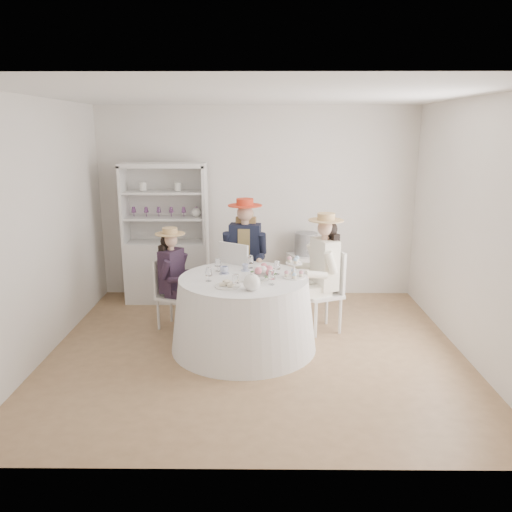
{
  "coord_description": "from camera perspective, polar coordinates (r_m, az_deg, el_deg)",
  "views": [
    {
      "loc": [
        0.04,
        -5.09,
        2.37
      ],
      "look_at": [
        0.0,
        0.1,
        1.05
      ],
      "focal_mm": 35.0,
      "sensor_mm": 36.0,
      "label": 1
    }
  ],
  "objects": [
    {
      "name": "guest_right",
      "position": [
        5.92,
        7.62,
        -1.15
      ],
      "size": [
        0.6,
        0.54,
        1.44
      ],
      "rotation": [
        0.0,
        0.0,
        -1.19
      ],
      "color": "silver",
      "rests_on": "ground"
    },
    {
      "name": "wall_back",
      "position": [
        7.17,
        0.13,
        6.07
      ],
      "size": [
        4.5,
        0.0,
        4.5
      ],
      "primitive_type": "plane",
      "rotation": [
        1.57,
        0.0,
        0.0
      ],
      "color": "silver",
      "rests_on": "ground"
    },
    {
      "name": "side_table",
      "position": [
        7.17,
        5.63,
        -2.37
      ],
      "size": [
        0.54,
        0.54,
        0.65
      ],
      "primitive_type": "cube",
      "rotation": [
        0.0,
        0.0,
        0.37
      ],
      "color": "silver",
      "rests_on": "ground"
    },
    {
      "name": "wall_front",
      "position": [
        3.26,
        -0.31,
        -3.97
      ],
      "size": [
        4.5,
        0.0,
        4.5
      ],
      "primitive_type": "plane",
      "rotation": [
        -1.57,
        0.0,
        0.0
      ],
      "color": "silver",
      "rests_on": "ground"
    },
    {
      "name": "teacup_a",
      "position": [
        5.56,
        -3.65,
        -1.67
      ],
      "size": [
        0.12,
        0.12,
        0.08
      ],
      "primitive_type": "imported",
      "rotation": [
        0.0,
        0.0,
        0.38
      ],
      "color": "white",
      "rests_on": "tea_table"
    },
    {
      "name": "flower_bowl",
      "position": [
        5.34,
        0.72,
        -2.44
      ],
      "size": [
        0.26,
        0.26,
        0.05
      ],
      "primitive_type": "imported",
      "rotation": [
        0.0,
        0.0,
        0.26
      ],
      "color": "white",
      "rests_on": "tea_table"
    },
    {
      "name": "hutch",
      "position": [
        7.1,
        -10.11,
        0.33
      ],
      "size": [
        1.17,
        0.5,
        1.94
      ],
      "rotation": [
        0.0,
        0.0,
        -0.06
      ],
      "color": "silver",
      "rests_on": "ground"
    },
    {
      "name": "ground",
      "position": [
        5.62,
        -0.01,
        -10.69
      ],
      "size": [
        4.5,
        4.5,
        0.0
      ],
      "primitive_type": "plane",
      "color": "olive",
      "rests_on": "ground"
    },
    {
      "name": "guest_left",
      "position": [
        6.08,
        -9.44,
        -1.86
      ],
      "size": [
        0.52,
        0.47,
        1.25
      ],
      "rotation": [
        0.0,
        0.0,
        1.16
      ],
      "color": "silver",
      "rests_on": "ground"
    },
    {
      "name": "sandwich_plate",
      "position": [
        5.11,
        -3.24,
        -3.35
      ],
      "size": [
        0.27,
        0.27,
        0.06
      ],
      "rotation": [
        0.0,
        0.0,
        0.04
      ],
      "color": "white",
      "rests_on": "tea_table"
    },
    {
      "name": "teacup_c",
      "position": [
        5.59,
        0.98,
        -1.59
      ],
      "size": [
        0.1,
        0.1,
        0.07
      ],
      "primitive_type": "imported",
      "rotation": [
        0.0,
        0.0,
        0.17
      ],
      "color": "white",
      "rests_on": "tea_table"
    },
    {
      "name": "guest_mid",
      "position": [
        6.41,
        -1.28,
        0.66
      ],
      "size": [
        0.56,
        0.59,
        1.53
      ],
      "rotation": [
        0.0,
        0.0,
        -0.11
      ],
      "color": "silver",
      "rests_on": "ground"
    },
    {
      "name": "teacup_b",
      "position": [
        5.67,
        -1.23,
        -1.36
      ],
      "size": [
        0.1,
        0.1,
        0.07
      ],
      "primitive_type": "imported",
      "rotation": [
        0.0,
        0.0,
        -0.41
      ],
      "color": "white",
      "rests_on": "tea_table"
    },
    {
      "name": "cupcake_stand",
      "position": [
        5.42,
        4.35,
        -1.62
      ],
      "size": [
        0.24,
        0.24,
        0.23
      ],
      "rotation": [
        0.0,
        0.0,
        0.18
      ],
      "color": "white",
      "rests_on": "tea_table"
    },
    {
      "name": "wall_right",
      "position": [
        5.64,
        23.51,
        2.66
      ],
      "size": [
        0.0,
        4.5,
        4.5
      ],
      "primitive_type": "plane",
      "rotation": [
        1.57,
        0.0,
        -1.57
      ],
      "color": "silver",
      "rests_on": "ground"
    },
    {
      "name": "hatbox",
      "position": [
        7.05,
        5.73,
        1.41
      ],
      "size": [
        0.39,
        0.39,
        0.32
      ],
      "primitive_type": "cylinder",
      "rotation": [
        0.0,
        0.0,
        -0.28
      ],
      "color": "black",
      "rests_on": "side_table"
    },
    {
      "name": "spare_chair",
      "position": [
        6.12,
        -1.9,
        -2.86
      ],
      "size": [
        0.61,
        0.61,
        1.06
      ],
      "rotation": [
        0.0,
        0.0,
        2.56
      ],
      "color": "silver",
      "rests_on": "ground"
    },
    {
      "name": "ceiling",
      "position": [
        5.11,
        -0.01,
        17.96
      ],
      "size": [
        4.5,
        4.5,
        0.0
      ],
      "primitive_type": "plane",
      "rotation": [
        3.14,
        0.0,
        0.0
      ],
      "color": "white",
      "rests_on": "wall_back"
    },
    {
      "name": "table_teapot",
      "position": [
        4.98,
        -0.44,
        -3.04
      ],
      "size": [
        0.25,
        0.18,
        0.19
      ],
      "rotation": [
        0.0,
        0.0,
        0.27
      ],
      "color": "white",
      "rests_on": "tea_table"
    },
    {
      "name": "wall_left",
      "position": [
        5.68,
        -23.38,
        2.73
      ],
      "size": [
        0.0,
        4.5,
        4.5
      ],
      "primitive_type": "plane",
      "rotation": [
        1.57,
        0.0,
        1.57
      ],
      "color": "silver",
      "rests_on": "ground"
    },
    {
      "name": "flower_arrangement",
      "position": [
        5.35,
        0.73,
        -1.59
      ],
      "size": [
        0.21,
        0.21,
        0.08
      ],
      "rotation": [
        0.0,
        0.0,
        0.28
      ],
      "color": "#D66B7A",
      "rests_on": "tea_table"
    },
    {
      "name": "stemware_set",
      "position": [
        5.4,
        -1.44,
        -1.71
      ],
      "size": [
        0.81,
        0.85,
        0.15
      ],
      "color": "white",
      "rests_on": "tea_table"
    },
    {
      "name": "tea_table",
      "position": [
        5.55,
        -1.41,
        -6.5
      ],
      "size": [
        1.61,
        1.61,
        0.81
      ],
      "rotation": [
        0.0,
        0.0,
        0.07
      ],
      "color": "white",
      "rests_on": "ground"
    }
  ]
}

